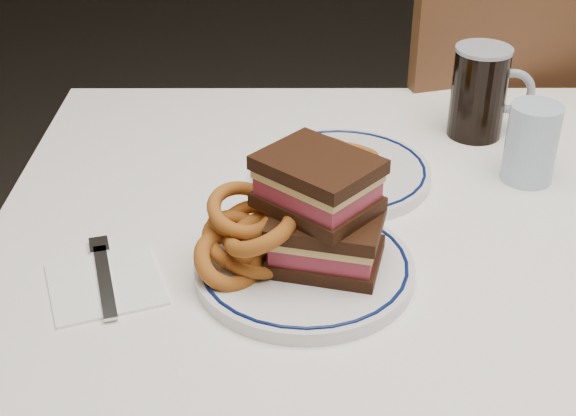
{
  "coord_description": "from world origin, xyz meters",
  "views": [
    {
      "loc": [
        -0.24,
        -0.91,
        1.32
      ],
      "look_at": [
        -0.24,
        -0.12,
        0.84
      ],
      "focal_mm": 50.0,
      "sensor_mm": 36.0,
      "label": 1
    }
  ],
  "objects_px": {
    "chair_far": "(472,164)",
    "beer_mug": "(481,91)",
    "reuben_sandwich": "(322,212)",
    "main_plate": "(304,267)",
    "far_plate": "(341,172)"
  },
  "relations": [
    {
      "from": "reuben_sandwich",
      "to": "main_plate",
      "type": "bearing_deg",
      "value": -156.65
    },
    {
      "from": "chair_far",
      "to": "main_plate",
      "type": "height_order",
      "value": "chair_far"
    },
    {
      "from": "reuben_sandwich",
      "to": "beer_mug",
      "type": "height_order",
      "value": "reuben_sandwich"
    },
    {
      "from": "chair_far",
      "to": "reuben_sandwich",
      "type": "relative_size",
      "value": 5.68
    },
    {
      "from": "far_plate",
      "to": "beer_mug",
      "type": "bearing_deg",
      "value": 32.7
    },
    {
      "from": "reuben_sandwich",
      "to": "far_plate",
      "type": "bearing_deg",
      "value": 80.44
    },
    {
      "from": "main_plate",
      "to": "reuben_sandwich",
      "type": "bearing_deg",
      "value": 23.35
    },
    {
      "from": "chair_far",
      "to": "beer_mug",
      "type": "relative_size",
      "value": 6.47
    },
    {
      "from": "main_plate",
      "to": "reuben_sandwich",
      "type": "xyz_separation_m",
      "value": [
        0.02,
        0.01,
        0.07
      ]
    },
    {
      "from": "beer_mug",
      "to": "far_plate",
      "type": "height_order",
      "value": "beer_mug"
    },
    {
      "from": "beer_mug",
      "to": "far_plate",
      "type": "bearing_deg",
      "value": -147.3
    },
    {
      "from": "chair_far",
      "to": "far_plate",
      "type": "xyz_separation_m",
      "value": [
        -0.32,
        -0.49,
        0.25
      ]
    },
    {
      "from": "chair_far",
      "to": "beer_mug",
      "type": "xyz_separation_m",
      "value": [
        -0.09,
        -0.35,
        0.32
      ]
    },
    {
      "from": "main_plate",
      "to": "far_plate",
      "type": "height_order",
      "value": "same"
    },
    {
      "from": "beer_mug",
      "to": "far_plate",
      "type": "relative_size",
      "value": 0.57
    }
  ]
}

